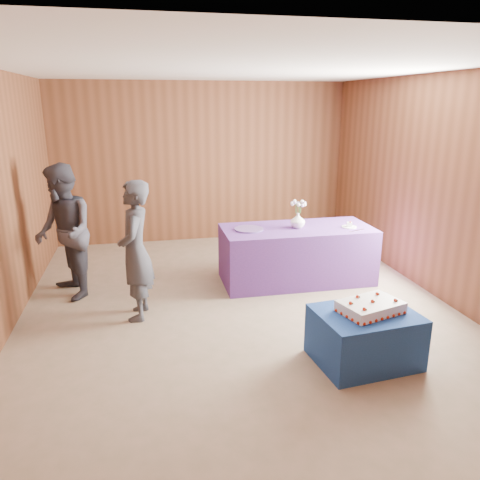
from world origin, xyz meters
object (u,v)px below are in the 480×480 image
object	(u,v)px
sheet_cake	(370,307)
vase	(298,220)
serving_table	(296,254)
guest_left	(135,251)
cake_table	(365,337)
guest_right	(64,232)

from	to	relation	value
sheet_cake	vase	size ratio (longest dim) A/B	3.28
serving_table	vase	distance (m)	0.48
sheet_cake	guest_left	world-z (taller)	guest_left
cake_table	serving_table	bearing A→B (deg)	83.10
guest_right	serving_table	bearing A→B (deg)	66.15
cake_table	sheet_cake	world-z (taller)	sheet_cake
vase	guest_left	world-z (taller)	guest_left
cake_table	guest_left	distance (m)	2.56
guest_right	sheet_cake	bearing A→B (deg)	30.91
cake_table	vase	size ratio (longest dim) A/B	4.46
cake_table	vase	xyz separation A→B (m)	(0.04, 2.12, 0.60)
serving_table	sheet_cake	distance (m)	2.12
serving_table	guest_left	size ratio (longest dim) A/B	1.28
sheet_cake	serving_table	bearing A→B (deg)	73.35
vase	guest_left	size ratio (longest dim) A/B	0.13
serving_table	vase	world-z (taller)	vase
vase	guest_left	bearing A→B (deg)	-161.78
vase	guest_left	xyz separation A→B (m)	(-2.11, -0.69, -0.07)
guest_right	cake_table	bearing A→B (deg)	30.44
guest_left	guest_right	distance (m)	1.14
serving_table	sheet_cake	bearing A→B (deg)	-89.90
cake_table	sheet_cake	size ratio (longest dim) A/B	1.36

